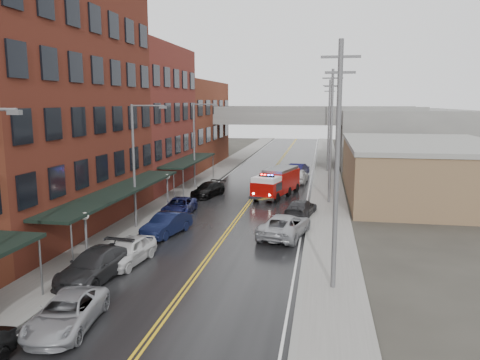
{
  "coord_description": "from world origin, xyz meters",
  "views": [
    {
      "loc": [
        6.51,
        -7.36,
        9.19
      ],
      "look_at": [
        0.07,
        28.87,
        3.0
      ],
      "focal_mm": 35.0,
      "sensor_mm": 36.0,
      "label": 1
    }
  ],
  "objects": [
    {
      "name": "road",
      "position": [
        0.0,
        30.0,
        0.01
      ],
      "size": [
        11.0,
        160.0,
        0.02
      ],
      "primitive_type": "cube",
      "color": "black",
      "rests_on": "ground"
    },
    {
      "name": "sidewalk_left",
      "position": [
        -7.3,
        30.0,
        0.07
      ],
      "size": [
        3.0,
        160.0,
        0.15
      ],
      "primitive_type": "cube",
      "color": "slate",
      "rests_on": "ground"
    },
    {
      "name": "sidewalk_right",
      "position": [
        7.3,
        30.0,
        0.07
      ],
      "size": [
        3.0,
        160.0,
        0.15
      ],
      "primitive_type": "cube",
      "color": "slate",
      "rests_on": "ground"
    },
    {
      "name": "curb_left",
      "position": [
        -5.65,
        30.0,
        0.07
      ],
      "size": [
        0.3,
        160.0,
        0.15
      ],
      "primitive_type": "cube",
      "color": "gray",
      "rests_on": "ground"
    },
    {
      "name": "curb_right",
      "position": [
        5.65,
        30.0,
        0.07
      ],
      "size": [
        0.3,
        160.0,
        0.15
      ],
      "primitive_type": "cube",
      "color": "gray",
      "rests_on": "ground"
    },
    {
      "name": "brick_building_b",
      "position": [
        -13.3,
        23.0,
        9.0
      ],
      "size": [
        9.0,
        20.0,
        18.0
      ],
      "primitive_type": "cube",
      "color": "#532316",
      "rests_on": "ground"
    },
    {
      "name": "brick_building_c",
      "position": [
        -13.3,
        40.5,
        7.5
      ],
      "size": [
        9.0,
        15.0,
        15.0
      ],
      "primitive_type": "cube",
      "color": "maroon",
      "rests_on": "ground"
    },
    {
      "name": "brick_building_far",
      "position": [
        -13.3,
        58.0,
        6.0
      ],
      "size": [
        9.0,
        20.0,
        12.0
      ],
      "primitive_type": "cube",
      "color": "brown",
      "rests_on": "ground"
    },
    {
      "name": "tan_building",
      "position": [
        16.0,
        40.0,
        2.5
      ],
      "size": [
        14.0,
        22.0,
        5.0
      ],
      "primitive_type": "cube",
      "color": "olive",
      "rests_on": "ground"
    },
    {
      "name": "right_far_block",
      "position": [
        18.0,
        70.0,
        4.0
      ],
      "size": [
        18.0,
        30.0,
        8.0
      ],
      "primitive_type": "cube",
      "color": "slate",
      "rests_on": "ground"
    },
    {
      "name": "awning_1",
      "position": [
        -7.49,
        23.0,
        2.99
      ],
      "size": [
        2.6,
        18.0,
        3.09
      ],
      "color": "black",
      "rests_on": "ground"
    },
    {
      "name": "awning_2",
      "position": [
        -7.49,
        40.5,
        2.99
      ],
      "size": [
        2.6,
        13.0,
        3.09
      ],
      "color": "black",
      "rests_on": "ground"
    },
    {
      "name": "globe_lamp_1",
      "position": [
        -6.4,
        16.0,
        2.31
      ],
      "size": [
        0.44,
        0.44,
        3.12
      ],
      "color": "#59595B",
      "rests_on": "ground"
    },
    {
      "name": "globe_lamp_2",
      "position": [
        -6.4,
        30.0,
        2.31
      ],
      "size": [
        0.44,
        0.44,
        3.12
      ],
      "color": "#59595B",
      "rests_on": "ground"
    },
    {
      "name": "street_lamp_1",
      "position": [
        -6.55,
        24.0,
        5.19
      ],
      "size": [
        2.64,
        0.22,
        9.0
      ],
      "color": "#59595B",
      "rests_on": "ground"
    },
    {
      "name": "street_lamp_2",
      "position": [
        -6.55,
        40.0,
        5.19
      ],
      "size": [
        2.64,
        0.22,
        9.0
      ],
      "color": "#59595B",
      "rests_on": "ground"
    },
    {
      "name": "utility_pole_0",
      "position": [
        7.2,
        15.0,
        6.31
      ],
      "size": [
        1.8,
        0.24,
        12.0
      ],
      "color": "#59595B",
      "rests_on": "ground"
    },
    {
      "name": "utility_pole_1",
      "position": [
        7.2,
        35.0,
        6.31
      ],
      "size": [
        1.8,
        0.24,
        12.0
      ],
      "color": "#59595B",
      "rests_on": "ground"
    },
    {
      "name": "utility_pole_2",
      "position": [
        7.2,
        55.0,
        6.31
      ],
      "size": [
        1.8,
        0.24,
        12.0
      ],
      "color": "#59595B",
      "rests_on": "ground"
    },
    {
      "name": "overpass",
      "position": [
        0.0,
        62.0,
        5.99
      ],
      "size": [
        40.0,
        10.0,
        7.5
      ],
      "color": "slate",
      "rests_on": "ground"
    },
    {
      "name": "fire_truck",
      "position": [
        2.14,
        37.43,
        1.46
      ],
      "size": [
        4.45,
        7.74,
        2.69
      ],
      "rotation": [
        0.0,
        0.0,
        -0.27
      ],
      "color": "#900906",
      "rests_on": "ground"
    },
    {
      "name": "parked_car_left_2",
      "position": [
        -3.6,
        9.03,
        0.66
      ],
      "size": [
        2.74,
        5.0,
        1.33
      ],
      "primitive_type": "imported",
      "rotation": [
        0.0,
        0.0,
        0.12
      ],
      "color": "#94959B",
      "rests_on": "ground"
    },
    {
      "name": "parked_car_left_3",
      "position": [
        -5.0,
        14.23,
        0.78
      ],
      "size": [
        2.69,
        5.54,
        1.55
      ],
      "primitive_type": "imported",
      "rotation": [
        0.0,
        0.0,
        -0.1
      ],
      "color": "#252528",
      "rests_on": "ground"
    },
    {
      "name": "parked_car_left_4",
      "position": [
        -4.29,
        16.8,
        0.76
      ],
      "size": [
        2.28,
        4.63,
        1.52
      ],
      "primitive_type": "imported",
      "rotation": [
        0.0,
        0.0,
        -0.11
      ],
      "color": "silver",
      "rests_on": "ground"
    },
    {
      "name": "parked_car_left_5",
      "position": [
        -4.04,
        22.8,
        0.76
      ],
      "size": [
        2.63,
        4.87,
        1.52
      ],
      "primitive_type": "imported",
      "rotation": [
        0.0,
        0.0,
        -0.23
      ],
      "color": "black",
      "rests_on": "ground"
    },
    {
      "name": "parked_car_left_6",
      "position": [
        -5.0,
        28.8,
        0.67
      ],
      "size": [
        2.49,
        4.92,
        1.33
      ],
      "primitive_type": "imported",
      "rotation": [
        0.0,
        0.0,
        0.06
      ],
      "color": "#121643",
      "rests_on": "ground"
    },
    {
      "name": "parked_car_left_7",
      "position": [
        -4.44,
        36.36,
        0.68
      ],
      "size": [
        3.04,
        5.04,
        1.37
      ],
      "primitive_type": "imported",
      "rotation": [
        0.0,
        0.0,
        -0.25
      ],
      "color": "black",
      "rests_on": "ground"
    },
    {
      "name": "parked_car_right_0",
      "position": [
        4.11,
        23.8,
        0.79
      ],
      "size": [
        3.76,
        6.1,
        1.58
      ],
      "primitive_type": "imported",
      "rotation": [
        0.0,
        0.0,
        2.93
      ],
      "color": "#989AA0",
      "rests_on": "ground"
    },
    {
      "name": "parked_car_right_1",
      "position": [
        4.89,
        29.8,
        0.69
      ],
      "size": [
        2.76,
        5.04,
        1.38
      ],
      "primitive_type": "imported",
      "rotation": [
        0.0,
        0.0,
        2.96
      ],
      "color": "#28282B",
      "rests_on": "ground"
    },
    {
      "name": "parked_car_right_2",
      "position": [
        3.84,
        45.62,
        0.83
      ],
      "size": [
        2.36,
        5.03,
        1.66
      ],
      "primitive_type": "imported",
      "rotation": [
        0.0,
        0.0,
        3.06
      ],
      "color": "silver",
      "rests_on": "ground"
    },
    {
      "name": "parked_car_right_3",
      "position": [
        3.6,
        50.38,
        0.83
      ],
      "size": [
        2.68,
        5.3,
        1.67
      ],
      "primitive_type": "imported",
      "rotation": [
        0.0,
        0.0,
        2.95
      ],
      "color": "#0F0E33",
      "rests_on": "ground"
    }
  ]
}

